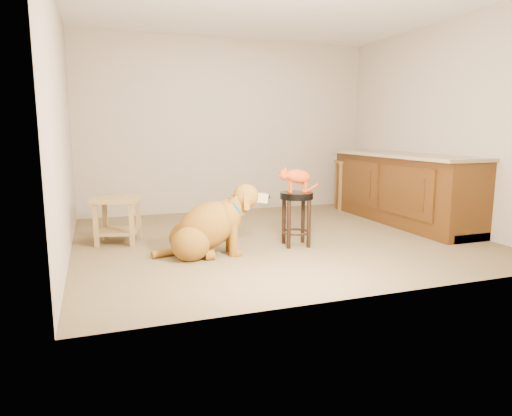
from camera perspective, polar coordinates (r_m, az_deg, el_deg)
name	(u,v)px	position (r m, az deg, el deg)	size (l,w,h in m)	color
floor	(276,238)	(5.36, 2.57, -3.77)	(4.50, 4.00, 0.01)	brown
room_shell	(278,91)	(5.23, 2.71, 14.38)	(4.54, 4.04, 2.62)	#A79A87
cabinet_run	(401,190)	(6.50, 17.68, 2.10)	(0.70, 2.56, 0.94)	#4C2B0D
padded_stool	(296,208)	(4.96, 5.06, 0.02)	(0.36, 0.36, 0.59)	black
wood_stool	(349,184)	(7.44, 11.51, 3.00)	(0.53, 0.53, 0.77)	brown
side_table	(117,213)	(5.31, -16.93, -0.61)	(0.61, 0.61, 0.51)	olive
golden_retriever	(208,228)	(4.60, -5.98, -2.45)	(1.20, 0.62, 0.77)	brown
tabby_kitten	(296,177)	(4.91, 4.99, 3.87)	(0.49, 0.18, 0.30)	#A73710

